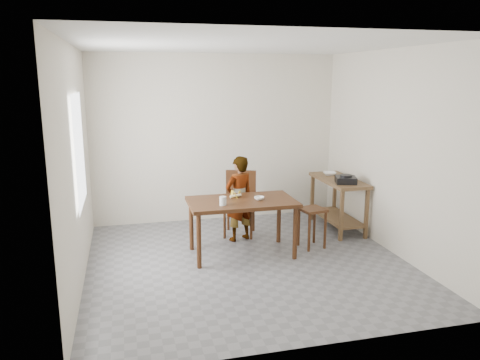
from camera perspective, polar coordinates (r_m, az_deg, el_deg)
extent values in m
cube|color=slate|center=(6.11, 0.92, -10.17)|extent=(4.00, 4.00, 0.04)
cube|color=white|center=(5.66, 1.02, 16.38)|extent=(4.00, 4.00, 0.04)
cube|color=silver|center=(7.68, -2.93, 5.08)|extent=(4.00, 0.04, 2.70)
cube|color=silver|center=(3.86, 8.73, -2.42)|extent=(4.00, 0.04, 2.70)
cube|color=silver|center=(5.57, -19.55, 1.58)|extent=(0.04, 4.00, 2.70)
cube|color=silver|center=(6.54, 18.35, 3.18)|extent=(0.04, 4.00, 2.70)
cube|color=white|center=(5.74, -18.99, 3.44)|extent=(0.02, 1.10, 1.30)
imported|color=silver|center=(6.72, -0.12, -2.29)|extent=(0.53, 0.45, 1.24)
cylinder|color=silver|center=(5.90, -2.10, -2.56)|extent=(0.11, 0.11, 0.11)
imported|color=white|center=(6.16, 2.35, -2.24)|extent=(0.17, 0.17, 0.04)
imported|color=white|center=(7.58, 10.86, 0.76)|extent=(0.25, 0.25, 0.05)
cube|color=black|center=(7.07, 12.77, 0.01)|extent=(0.37, 0.37, 0.10)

